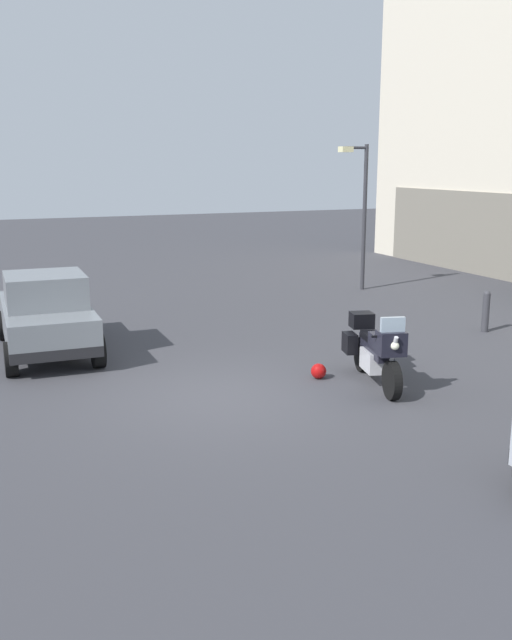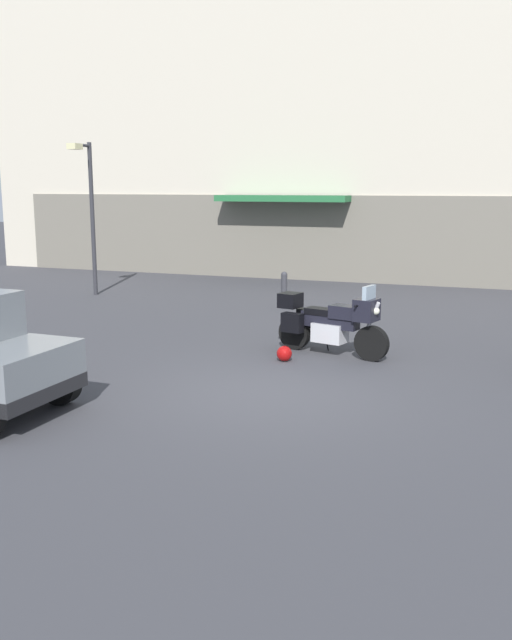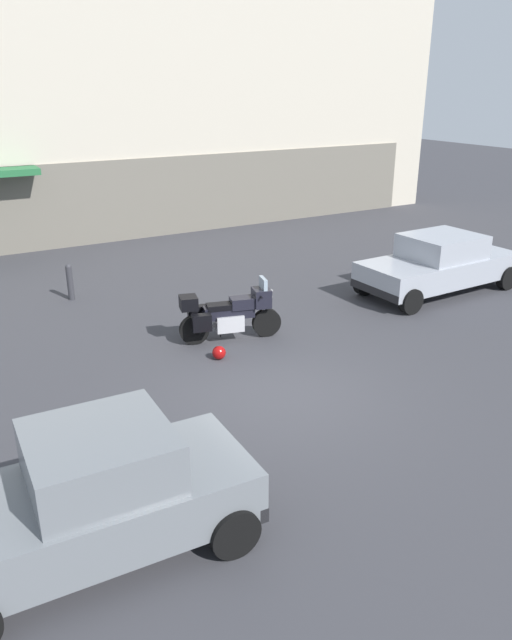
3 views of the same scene
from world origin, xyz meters
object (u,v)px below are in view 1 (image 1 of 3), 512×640
helmet (319,371)px  car_hatchback_near (46,314)px  motorcycle (376,349)px  bollard_curbside (486,310)px  streetlamp_curbside (360,201)px

helmet → car_hatchback_near: bearing=-131.4°
motorcycle → bollard_curbside: motorcycle is taller
streetlamp_curbside → bollard_curbside: bearing=-1.7°
streetlamp_curbside → bollard_curbside: size_ratio=4.50×
motorcycle → streetlamp_curbside: (-8.16, 4.59, 2.03)m
motorcycle → helmet: (-0.64, -0.78, -0.48)m
car_hatchback_near → bollard_curbside: bearing=-100.5°
car_hatchback_near → bollard_curbside: (2.04, 9.42, -0.30)m
helmet → car_hatchback_near: 5.67m
motorcycle → helmet: size_ratio=7.95×
car_hatchback_near → streetlamp_curbside: bearing=-66.7°
car_hatchback_near → streetlamp_curbside: streetlamp_curbside is taller
motorcycle → bollard_curbside: (-2.32, 4.42, -0.12)m
bollard_curbside → streetlamp_curbside: bearing=178.3°
streetlamp_curbside → car_hatchback_near: bearing=-68.4°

